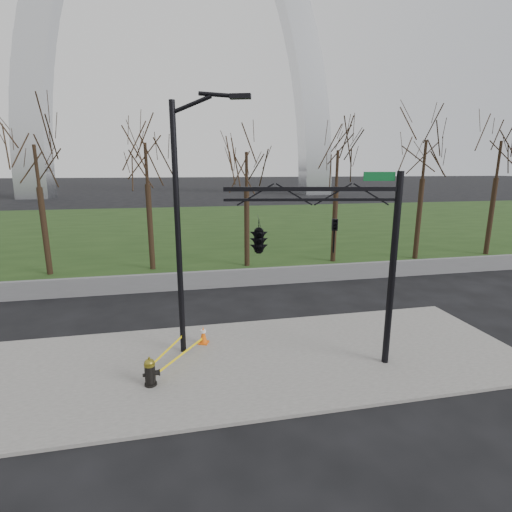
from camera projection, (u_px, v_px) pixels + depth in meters
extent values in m
plane|color=black|center=(248.00, 362.00, 12.19)|extent=(500.00, 500.00, 0.00)
cube|color=slate|center=(248.00, 360.00, 12.18)|extent=(18.00, 6.00, 0.10)
cube|color=#1E3613|center=(197.00, 226.00, 40.79)|extent=(120.00, 40.00, 0.06)
cube|color=#59595B|center=(220.00, 279.00, 19.71)|extent=(60.00, 0.30, 0.90)
cylinder|color=black|center=(151.00, 384.00, 10.71)|extent=(0.35, 0.35, 0.06)
cylinder|color=black|center=(150.00, 375.00, 10.65)|extent=(0.26, 0.26, 0.61)
cylinder|color=black|center=(158.00, 373.00, 10.69)|extent=(0.21, 0.17, 0.16)
cylinder|color=black|center=(145.00, 375.00, 10.61)|extent=(0.11, 0.11, 0.10)
cylinder|color=olive|center=(149.00, 365.00, 10.58)|extent=(0.31, 0.31, 0.06)
ellipsoid|color=olive|center=(149.00, 363.00, 10.56)|extent=(0.28, 0.28, 0.21)
cylinder|color=olive|center=(149.00, 359.00, 10.53)|extent=(0.06, 0.06, 0.08)
cube|color=#ED5D0C|center=(204.00, 343.00, 13.27)|extent=(0.43, 0.43, 0.04)
cone|color=#ED5D0C|center=(203.00, 334.00, 13.20)|extent=(0.26, 0.26, 0.60)
cylinder|color=white|center=(203.00, 331.00, 13.18)|extent=(0.19, 0.19, 0.09)
cylinder|color=black|center=(178.00, 236.00, 11.83)|extent=(0.18, 0.18, 8.00)
cylinder|color=black|center=(191.00, 105.00, 10.90)|extent=(1.24, 0.50, 0.56)
cylinder|color=black|center=(219.00, 95.00, 10.75)|extent=(1.18, 0.49, 0.22)
cube|color=black|center=(240.00, 96.00, 10.70)|extent=(0.64, 0.39, 0.14)
cylinder|color=black|center=(392.00, 273.00, 11.35)|extent=(0.20, 0.20, 6.00)
cube|color=black|center=(312.00, 189.00, 10.72)|extent=(4.94, 1.01, 0.12)
cube|color=black|center=(312.00, 200.00, 10.79)|extent=(4.93, 0.97, 0.08)
cube|color=#0C5926|center=(379.00, 176.00, 10.69)|extent=(0.89, 0.20, 0.25)
imported|color=black|center=(334.00, 236.00, 11.04)|extent=(0.20, 0.23, 1.00)
imported|color=black|center=(259.00, 236.00, 10.98)|extent=(0.96, 2.54, 1.00)
cube|color=yellow|center=(168.00, 350.00, 11.59)|extent=(0.96, 1.90, 0.08)
cube|color=yellow|center=(180.00, 356.00, 11.95)|extent=(1.66, 2.34, 0.08)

